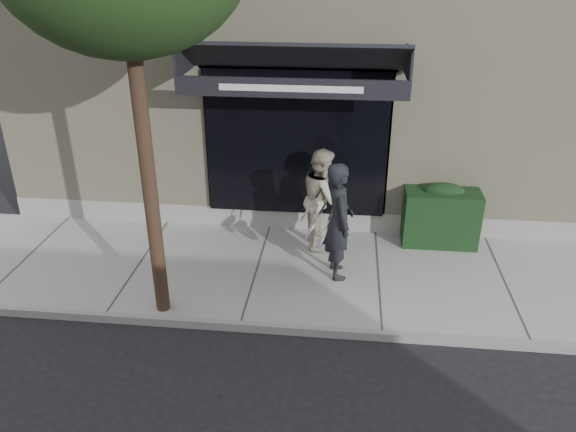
# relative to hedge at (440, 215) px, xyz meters

# --- Properties ---
(ground) EXTENTS (80.00, 80.00, 0.00)m
(ground) POSITION_rel_hedge_xyz_m (-1.10, -1.25, -0.66)
(ground) COLOR black
(ground) RESTS_ON ground
(sidewalk) EXTENTS (20.00, 3.00, 0.12)m
(sidewalk) POSITION_rel_hedge_xyz_m (-1.10, -1.25, -0.60)
(sidewalk) COLOR #A0A19B
(sidewalk) RESTS_ON ground
(curb) EXTENTS (20.00, 0.10, 0.14)m
(curb) POSITION_rel_hedge_xyz_m (-1.10, -2.80, -0.59)
(curb) COLOR gray
(curb) RESTS_ON ground
(building_facade) EXTENTS (14.30, 8.04, 5.64)m
(building_facade) POSITION_rel_hedge_xyz_m (-1.11, 3.71, 2.08)
(building_facade) COLOR #C4BC95
(building_facade) RESTS_ON ground
(hedge) EXTENTS (1.30, 0.70, 1.14)m
(hedge) POSITION_rel_hedge_xyz_m (0.00, 0.00, 0.00)
(hedge) COLOR black
(hedge) RESTS_ON sidewalk
(pedestrian_front) EXTENTS (0.83, 0.82, 1.92)m
(pedestrian_front) POSITION_rel_hedge_xyz_m (-1.79, -1.31, 0.42)
(pedestrian_front) COLOR black
(pedestrian_front) RESTS_ON sidewalk
(pedestrian_back) EXTENTS (0.75, 0.93, 1.78)m
(pedestrian_back) POSITION_rel_hedge_xyz_m (-2.08, -0.31, 0.35)
(pedestrian_back) COLOR #BDB397
(pedestrian_back) RESTS_ON sidewalk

